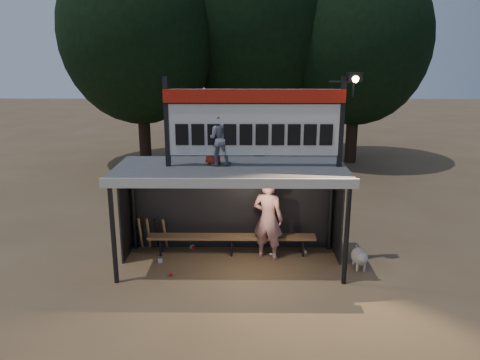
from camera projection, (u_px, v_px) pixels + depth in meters
name	position (u px, v px, depth m)	size (l,w,h in m)	color
ground	(231.00, 264.00, 10.75)	(80.00, 80.00, 0.00)	brown
player	(268.00, 219.00, 10.83)	(0.72, 0.47, 1.96)	white
child_a	(218.00, 138.00, 10.07)	(0.58, 0.45, 1.20)	gray
child_b	(213.00, 143.00, 10.18)	(0.47, 0.30, 0.96)	#AE2B1A
dugout_shelter	(231.00, 184.00, 10.50)	(5.10, 2.08, 2.32)	#424245
scoreboard_assembly	(257.00, 120.00, 9.86)	(4.10, 0.27, 1.99)	black
bench	(232.00, 237.00, 11.16)	(4.00, 0.35, 0.48)	olive
tree_left	(139.00, 32.00, 18.98)	(6.46, 6.46, 9.27)	black
tree_mid	(261.00, 18.00, 20.21)	(7.22, 7.22, 10.36)	black
tree_right	(358.00, 40.00, 19.46)	(6.08, 6.08, 8.72)	black
dog	(360.00, 257.00, 10.47)	(0.36, 0.81, 0.49)	beige
bats	(153.00, 233.00, 11.44)	(0.69, 0.35, 0.84)	#A0784B
litter	(215.00, 255.00, 11.12)	(3.52, 1.61, 0.08)	red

